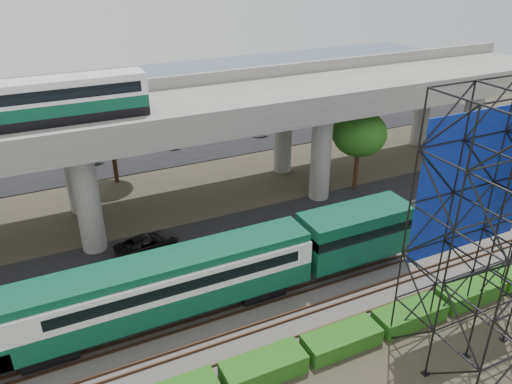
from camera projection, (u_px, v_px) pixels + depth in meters
ground at (290, 308)px, 31.93m from camera, size 140.00×140.00×0.00m
ballast_bed at (275, 289)px, 33.50m from camera, size 90.00×12.00×0.20m
service_road at (226, 231)px, 40.40m from camera, size 90.00×5.00×0.08m
parking_lot at (150, 140)px, 59.38m from camera, size 90.00×18.00×0.08m
harbor_water at (113, 95)px, 77.16m from camera, size 140.00×40.00×0.03m
rail_tracks at (275, 287)px, 33.42m from camera, size 90.00×9.52×0.16m
commuter_train at (194, 277)px, 30.09m from camera, size 29.30×3.06×4.30m
overpass at (190, 117)px, 40.92m from camera, size 80.00×12.00×12.40m
hedge_strip at (342, 339)px, 28.60m from camera, size 34.60×1.80×1.20m
trees at (145, 154)px, 40.71m from camera, size 40.94×16.94×7.69m
suv at (147, 243)px, 37.47m from camera, size 5.10×3.09×1.32m
parked_cars at (169, 133)px, 59.69m from camera, size 37.50×9.66×1.30m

